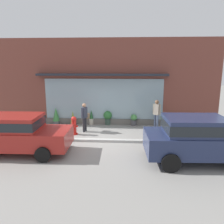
% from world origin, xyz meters
% --- Properties ---
extents(ground_plane, '(60.00, 60.00, 0.00)m').
position_xyz_m(ground_plane, '(0.00, 0.00, 0.00)').
color(ground_plane, gray).
extents(curb_strip, '(14.00, 0.24, 0.12)m').
position_xyz_m(curb_strip, '(0.00, -0.20, 0.06)').
color(curb_strip, '#B2B2AD').
rests_on(curb_strip, ground_plane).
extents(storefront, '(14.00, 0.81, 5.19)m').
position_xyz_m(storefront, '(0.00, 3.19, 2.54)').
color(storefront, brown).
rests_on(storefront, ground_plane).
extents(fire_hydrant, '(0.42, 0.39, 0.98)m').
position_xyz_m(fire_hydrant, '(-1.29, 0.84, 0.50)').
color(fire_hydrant, red).
rests_on(fire_hydrant, ground_plane).
extents(pedestrian_with_handbag, '(0.39, 0.64, 1.59)m').
position_xyz_m(pedestrian_with_handbag, '(-0.80, 1.39, 0.93)').
color(pedestrian_with_handbag, '#232328').
rests_on(pedestrian_with_handbag, ground_plane).
extents(pedestrian_passerby, '(0.42, 0.32, 1.68)m').
position_xyz_m(pedestrian_passerby, '(3.22, 2.23, 0.98)').
color(pedestrian_passerby, '#475675').
rests_on(pedestrian_passerby, ground_plane).
extents(parked_car_red, '(4.48, 2.00, 1.62)m').
position_xyz_m(parked_car_red, '(-3.17, -1.81, 0.91)').
color(parked_car_red, maroon).
rests_on(parked_car_red, ground_plane).
extents(parked_car_navy, '(4.11, 2.14, 1.75)m').
position_xyz_m(parked_car_navy, '(4.16, -2.20, 0.98)').
color(parked_car_navy, navy).
rests_on(parked_car_navy, ground_plane).
extents(potted_plant_by_entrance, '(0.38, 0.38, 0.69)m').
position_xyz_m(potted_plant_by_entrance, '(1.94, 2.82, 0.37)').
color(potted_plant_by_entrance, '#4C4C51').
rests_on(potted_plant_by_entrance, ground_plane).
extents(potted_plant_window_center, '(0.48, 0.48, 0.77)m').
position_xyz_m(potted_plant_window_center, '(4.20, 2.86, 0.42)').
color(potted_plant_window_center, '#33473D').
rests_on(potted_plant_window_center, ground_plane).
extents(potted_plant_window_left, '(0.53, 0.53, 0.86)m').
position_xyz_m(potted_plant_window_left, '(0.34, 2.90, 0.51)').
color(potted_plant_window_left, '#33473D').
rests_on(potted_plant_window_left, ground_plane).
extents(potted_plant_low_front, '(0.41, 0.41, 0.85)m').
position_xyz_m(potted_plant_low_front, '(-4.36, 2.53, 0.41)').
color(potted_plant_low_front, '#9E6042').
rests_on(potted_plant_low_front, ground_plane).
extents(potted_plant_doorstep, '(0.47, 0.47, 1.04)m').
position_xyz_m(potted_plant_doorstep, '(-2.88, 2.86, 0.50)').
color(potted_plant_doorstep, '#4C4C51').
rests_on(potted_plant_doorstep, ground_plane).
extents(potted_plant_near_hydrant, '(0.28, 0.28, 0.91)m').
position_xyz_m(potted_plant_near_hydrant, '(-0.68, 2.89, 0.43)').
color(potted_plant_near_hydrant, '#B7B2A3').
rests_on(potted_plant_near_hydrant, ground_plane).
extents(potted_plant_corner_tall, '(0.33, 0.33, 0.91)m').
position_xyz_m(potted_plant_corner_tall, '(-1.76, 2.58, 0.44)').
color(potted_plant_corner_tall, '#9E6042').
rests_on(potted_plant_corner_tall, ground_plane).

